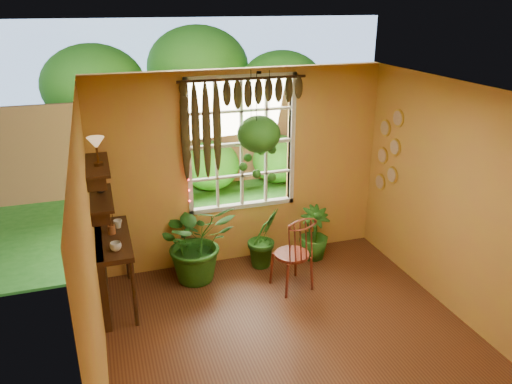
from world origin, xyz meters
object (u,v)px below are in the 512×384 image
windsor_chair (293,264)px  potted_plant_mid (264,237)px  hanging_basket (259,138)px  potted_plant_left (197,241)px  counter_ledge (106,264)px

windsor_chair → potted_plant_mid: windsor_chair is taller
windsor_chair → hanging_basket: hanging_basket is taller
windsor_chair → potted_plant_left: (-1.12, 0.61, 0.21)m
hanging_basket → counter_ledge: bearing=-169.5°
potted_plant_left → hanging_basket: (0.90, 0.12, 1.29)m
windsor_chair → potted_plant_left: bearing=140.0°
potted_plant_mid → hanging_basket: size_ratio=0.60×
potted_plant_left → hanging_basket: hanging_basket is taller
windsor_chair → potted_plant_mid: 0.71m
potted_plant_left → potted_plant_mid: potted_plant_left is taller
windsor_chair → hanging_basket: (-0.22, 0.74, 1.50)m
windsor_chair → potted_plant_left: windsor_chair is taller
counter_ledge → potted_plant_left: size_ratio=1.08×
counter_ledge → hanging_basket: 2.46m
windsor_chair → potted_plant_left: 1.29m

